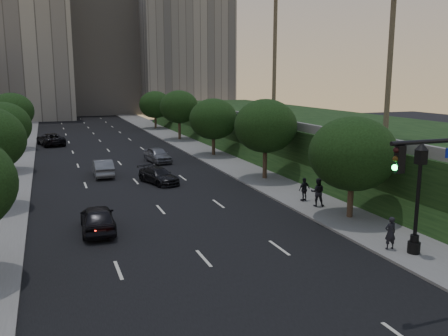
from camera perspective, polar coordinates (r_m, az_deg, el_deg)
name	(u,v)px	position (r m, az deg, el deg)	size (l,w,h in m)	color
ground	(245,306)	(18.63, 2.53, -16.21)	(160.00, 160.00, 0.00)	black
road_surface	(123,167)	(46.49, -12.09, 0.15)	(16.00, 140.00, 0.02)	black
sidewalk_right	(223,160)	(48.99, -0.16, 1.01)	(4.50, 140.00, 0.15)	slate
sidewalk_left	(6,174)	(46.16, -24.76, -0.61)	(4.50, 140.00, 0.15)	slate
embankment	(332,138)	(52.22, 12.82, 3.50)	(18.00, 90.00, 4.00)	black
parapet_wall	(260,119)	(47.84, 4.35, 5.91)	(0.35, 90.00, 0.70)	slate
office_block_left	(1,39)	(107.76, -25.24, 13.90)	(26.00, 20.00, 32.00)	gray
office_block_mid	(99,57)	(117.99, -14.79, 12.74)	(22.00, 18.00, 26.00)	gray
office_block_right	(180,36)	(115.75, -5.36, 15.57)	(20.00, 22.00, 36.00)	gray
tree_right_a	(353,154)	(29.05, 15.23, 1.68)	(5.20, 5.20, 6.24)	#38281C
tree_right_b	(265,126)	(39.26, 5.01, 5.06)	(5.20, 5.20, 6.74)	#38281C
tree_right_c	(213,119)	(51.29, -1.29, 5.91)	(5.20, 5.20, 6.24)	#38281C
tree_right_d	(179,107)	(64.60, -5.42, 7.33)	(5.20, 5.20, 6.74)	#38281C
tree_right_e	(155,105)	(79.18, -8.29, 7.56)	(5.20, 5.20, 6.24)	#38281C
tree_left_c	(2,126)	(46.59, -25.15, 4.60)	(5.00, 5.00, 6.34)	#38281C
tree_left_d	(11,111)	(60.48, -24.20, 6.25)	(5.00, 5.00, 6.71)	#38281C
street_lamp	(417,203)	(24.20, 22.23, -3.92)	(0.64, 0.64, 5.62)	black
sedan_near_left	(98,218)	(27.35, -14.94, -5.87)	(1.81, 4.51, 1.54)	black
sedan_mid_left	(103,168)	(42.41, -14.37, 0.03)	(1.56, 4.49, 1.48)	#5B5E63
sedan_far_left	(51,139)	(63.58, -20.14, 3.27)	(2.57, 5.58, 1.55)	black
sedan_near_right	(159,176)	(38.64, -7.88, -0.92)	(1.79, 4.40, 1.28)	black
sedan_far_right	(157,155)	(48.21, -8.01, 1.58)	(1.81, 4.49, 1.53)	slate
pedestrian_a	(390,233)	(24.79, 19.37, -7.38)	(0.60, 0.39, 1.65)	black
pedestrian_b	(318,192)	(31.59, 11.20, -2.86)	(0.91, 0.71, 1.87)	black
pedestrian_c	(304,189)	(32.80, 9.64, -2.54)	(0.94, 0.39, 1.61)	black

